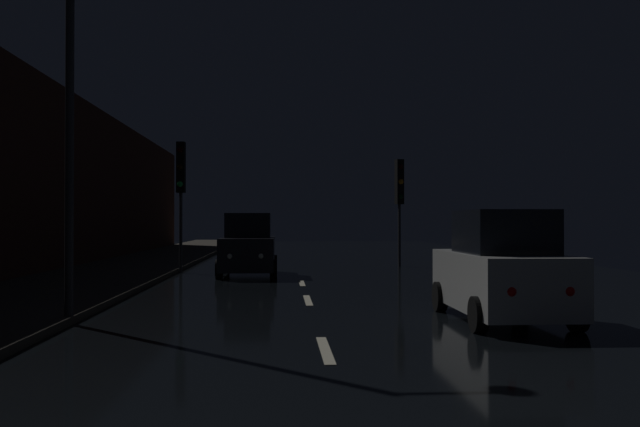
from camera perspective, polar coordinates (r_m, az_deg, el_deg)
ground at (r=26.80m, az=-1.83°, el=-4.76°), size 25.75×84.00×0.02m
sidewalk_left at (r=27.45m, az=-15.94°, el=-4.46°), size 4.40×84.00×0.15m
building_facade_left at (r=24.82m, az=-23.58°, el=3.14°), size 0.80×63.00×7.05m
lane_centerline at (r=13.65m, az=-0.44°, el=-8.63°), size 0.16×18.61×0.01m
traffic_light_far_left at (r=26.64m, az=-11.27°, el=2.89°), size 0.32×0.46×4.88m
traffic_light_far_right at (r=29.82m, az=6.49°, el=1.96°), size 0.37×0.48×4.54m
streetlamp_overhead at (r=14.08m, az=-18.01°, el=13.49°), size 1.70×0.44×8.20m
car_approaching_headlights at (r=24.89m, az=-5.85°, el=-2.73°), size 2.01×4.36×2.20m
car_parked_right_near at (r=13.87m, az=14.59°, el=-4.49°), size 1.94×4.20×2.12m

